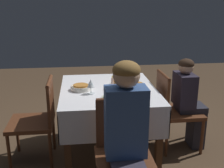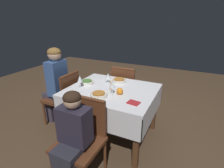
% 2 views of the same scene
% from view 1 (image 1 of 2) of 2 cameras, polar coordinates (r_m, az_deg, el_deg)
% --- Properties ---
extents(ground_plane, '(8.00, 8.00, 0.00)m').
position_cam_1_polar(ground_plane, '(3.18, -0.71, -13.37)').
color(ground_plane, '#4C3826').
extents(dining_table, '(1.13, 0.97, 0.72)m').
position_cam_1_polar(dining_table, '(2.91, -0.75, -2.80)').
color(dining_table, silver).
rests_on(dining_table, ground_plane).
extents(chair_west, '(0.44, 0.44, 0.86)m').
position_cam_1_polar(chair_west, '(2.26, 2.25, -13.05)').
color(chair_west, '#562D19').
rests_on(chair_west, ground_plane).
extents(chair_south, '(0.44, 0.44, 0.86)m').
position_cam_1_polar(chair_south, '(3.12, 12.40, -4.62)').
color(chair_south, '#562D19').
rests_on(chair_south, ground_plane).
extents(chair_north, '(0.44, 0.44, 0.86)m').
position_cam_1_polar(chair_north, '(2.90, -14.77, -6.50)').
color(chair_north, '#562D19').
rests_on(chair_north, ground_plane).
extents(person_adult_denim, '(0.34, 0.30, 1.21)m').
position_cam_1_polar(person_adult_denim, '(2.03, 2.99, -10.17)').
color(person_adult_denim, '#383342').
rests_on(person_adult_denim, ground_plane).
extents(person_child_dark, '(0.30, 0.33, 1.01)m').
position_cam_1_polar(person_child_dark, '(3.15, 15.35, -3.13)').
color(person_child_dark, '#282833').
rests_on(person_child_dark, ground_plane).
extents(bowl_west, '(0.18, 0.18, 0.06)m').
position_cam_1_polar(bowl_west, '(2.49, -0.26, -3.10)').
color(bowl_west, silver).
rests_on(bowl_west, dining_table).
extents(wine_glass_west, '(0.07, 0.07, 0.17)m').
position_cam_1_polar(wine_glass_west, '(2.48, 3.25, -1.04)').
color(wine_glass_west, white).
rests_on(wine_glass_west, dining_table).
extents(bowl_south, '(0.20, 0.20, 0.06)m').
position_cam_1_polar(bowl_south, '(2.88, 4.85, -0.37)').
color(bowl_south, silver).
rests_on(bowl_south, dining_table).
extents(wine_glass_south, '(0.06, 0.06, 0.17)m').
position_cam_1_polar(wine_glass_south, '(2.93, 1.82, 1.88)').
color(wine_glass_south, white).
rests_on(wine_glass_south, dining_table).
extents(bowl_north, '(0.21, 0.21, 0.06)m').
position_cam_1_polar(bowl_north, '(2.84, -6.36, -0.67)').
color(bowl_north, silver).
rests_on(bowl_north, dining_table).
extents(wine_glass_north, '(0.07, 0.07, 0.15)m').
position_cam_1_polar(wine_glass_north, '(2.70, -4.32, 0.02)').
color(wine_glass_north, white).
rests_on(wine_glass_north, dining_table).
extents(candle_centerpiece, '(0.04, 0.04, 0.13)m').
position_cam_1_polar(candle_centerpiece, '(2.87, 0.06, 0.10)').
color(candle_centerpiece, beige).
rests_on(candle_centerpiece, dining_table).
extents(orange_fruit, '(0.08, 0.08, 0.08)m').
position_cam_1_polar(orange_fruit, '(3.03, 0.93, 0.87)').
color(orange_fruit, orange).
rests_on(orange_fruit, dining_table).
extents(napkin_red_folded, '(0.14, 0.12, 0.01)m').
position_cam_1_polar(napkin_red_folded, '(3.28, 2.99, 1.48)').
color(napkin_red_folded, '#AD2328').
rests_on(napkin_red_folded, dining_table).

